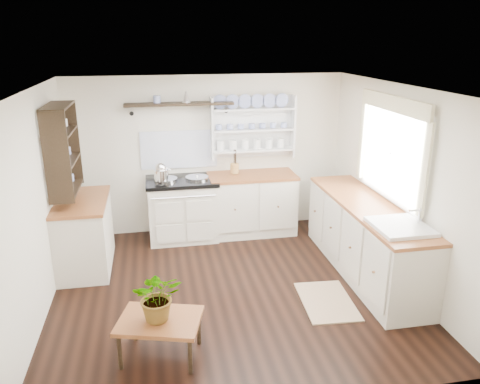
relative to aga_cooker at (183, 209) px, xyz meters
The scene contains 19 objects.
floor 1.69m from the aga_cooker, 74.89° to the right, with size 4.00×3.80×0.01m, color black.
wall_back 0.88m from the aga_cooker, 37.94° to the left, with size 4.00×0.02×2.30m, color silver.
wall_right 2.97m from the aga_cooker, 32.93° to the right, with size 0.02×3.80×2.30m, color silver.
wall_left 2.33m from the aga_cooker, 135.12° to the right, with size 0.02×3.80×2.30m, color silver.
ceiling 2.46m from the aga_cooker, 74.89° to the right, with size 4.00×3.80×0.01m, color white.
window 2.98m from the aga_cooker, 30.89° to the right, with size 0.08×1.55×1.22m.
aga_cooker is the anchor object (origin of this frame).
back_cabinets 1.02m from the aga_cooker, ahead, with size 1.27×0.63×0.90m.
right_cabinets 2.58m from the aga_cooker, 34.68° to the right, with size 0.62×2.43×0.90m.
belfast_sink 3.09m from the aga_cooker, 46.26° to the right, with size 0.55×0.60×0.45m.
left_cabinets 1.44m from the aga_cooker, 152.31° to the right, with size 0.62×1.13×0.90m.
plate_rack 1.57m from the aga_cooker, 15.30° to the left, with size 1.20×0.22×0.90m.
high_shelf 1.47m from the aga_cooker, 83.47° to the left, with size 1.50×0.29×0.16m.
left_shelving 1.91m from the aga_cooker, 154.69° to the right, with size 0.28×0.80×1.05m, color black.
kettle 0.67m from the aga_cooker, 156.86° to the right, with size 0.20×0.20×0.24m, color silver, non-canonical shape.
utensil_crock 0.95m from the aga_cooker, ahead, with size 0.12×0.12×0.14m, color #AF7E40.
center_table 2.68m from the aga_cooker, 98.58° to the right, with size 0.84×0.70×0.39m.
potted_plant 2.68m from the aga_cooker, 98.58° to the right, with size 0.42×0.37×0.47m, color #3F7233.
floor_rug 2.55m from the aga_cooker, 55.17° to the right, with size 0.55×0.85×0.02m, color #9A7D59.
Camera 1 is at (-0.79, -4.77, 2.80)m, focal length 35.00 mm.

